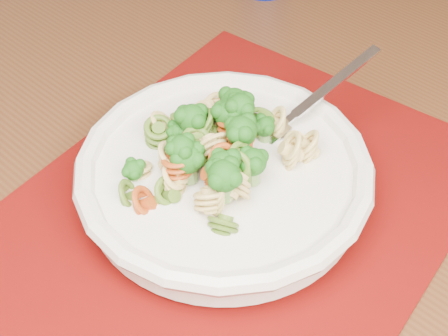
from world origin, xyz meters
TOP-DOWN VIEW (x-y plane):
  - dining_table at (0.11, 0.74)m, footprint 1.63×1.24m
  - placemat at (0.09, 0.65)m, footprint 0.57×0.51m
  - pasta_bowl at (0.09, 0.67)m, footprint 0.28×0.28m
  - pasta_broccoli_heap at (0.09, 0.67)m, footprint 0.24×0.24m
  - fork at (0.16, 0.68)m, footprint 0.18×0.03m

SIDE VIEW (x-z plane):
  - dining_table at x=0.11m, z-range 0.29..1.07m
  - placemat at x=0.09m, z-range 0.78..0.79m
  - pasta_bowl at x=0.09m, z-range 0.79..0.84m
  - fork at x=0.16m, z-range 0.79..0.87m
  - pasta_broccoli_heap at x=0.09m, z-range 0.80..0.86m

